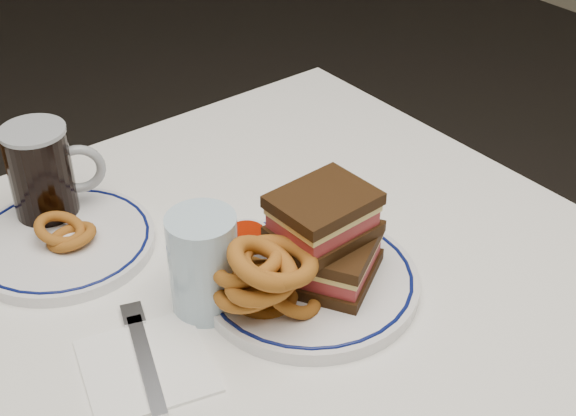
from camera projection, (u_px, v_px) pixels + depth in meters
dining_table at (143, 404)px, 0.97m from camera, size 1.27×0.87×0.75m
main_plate at (310, 281)px, 0.98m from camera, size 0.27×0.27×0.02m
reuben_sandwich at (329, 237)px, 0.94m from camera, size 0.14×0.14×0.12m
onion_rings_main at (263, 277)px, 0.90m from camera, size 0.14×0.13×0.14m
ketchup_ramekin at (247, 241)px, 1.00m from camera, size 0.06×0.06×0.03m
beer_mug at (44, 175)px, 1.06m from camera, size 0.12×0.09×0.14m
water_glass at (204, 264)px, 0.92m from camera, size 0.08×0.08×0.13m
far_plate at (63, 242)px, 1.05m from camera, size 0.24×0.24×0.02m
onion_rings_far at (66, 233)px, 1.03m from camera, size 0.08×0.08×0.05m
napkin_fork at (146, 363)px, 0.88m from camera, size 0.17×0.18×0.01m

